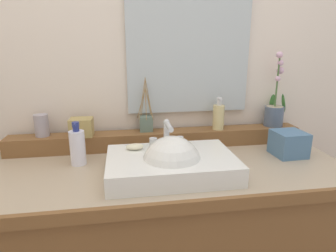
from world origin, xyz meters
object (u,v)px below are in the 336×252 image
at_px(sink_basin, 171,165).
at_px(tumbler_cup, 42,125).
at_px(soap_bar, 135,147).
at_px(soap_dispenser, 218,116).
at_px(potted_plant, 275,110).
at_px(tissue_box, 289,144).
at_px(trinket_box, 82,127).
at_px(reed_diffuser, 146,122).
at_px(lotion_bottle, 78,147).

height_order(sink_basin, tumbler_cup, sink_basin).
distance_m(soap_bar, soap_dispenser, 0.47).
xyz_separation_m(sink_basin, soap_bar, (-0.13, 0.10, 0.05)).
relative_size(potted_plant, tissue_box, 2.83).
distance_m(potted_plant, trinket_box, 0.94).
xyz_separation_m(sink_basin, potted_plant, (0.58, 0.32, 0.12)).
xyz_separation_m(soap_bar, tissue_box, (0.68, 0.02, -0.03)).
bearing_deg(tissue_box, reed_diffuser, 160.22).
bearing_deg(potted_plant, lotion_bottle, -169.93).
xyz_separation_m(potted_plant, soap_dispenser, (-0.30, -0.02, -0.02)).
height_order(soap_bar, lotion_bottle, lotion_bottle).
xyz_separation_m(tumbler_cup, lotion_bottle, (0.17, -0.17, -0.05)).
height_order(reed_diffuser, lotion_bottle, reed_diffuser).
bearing_deg(soap_bar, potted_plant, 17.76).
relative_size(reed_diffuser, trinket_box, 2.56).
height_order(soap_bar, tumbler_cup, tumbler_cup).
bearing_deg(tumbler_cup, sink_basin, -31.23).
xyz_separation_m(sink_basin, soap_dispenser, (0.28, 0.30, 0.10)).
bearing_deg(potted_plant, sink_basin, -150.90).
relative_size(reed_diffuser, tissue_box, 1.96).
bearing_deg(lotion_bottle, soap_bar, -15.00).
xyz_separation_m(reed_diffuser, tissue_box, (0.61, -0.22, -0.06)).
bearing_deg(soap_dispenser, potted_plant, 3.90).
height_order(trinket_box, lotion_bottle, lotion_bottle).
bearing_deg(soap_bar, tumbler_cup, 150.44).
bearing_deg(trinket_box, potted_plant, 3.88).
xyz_separation_m(soap_bar, potted_plant, (0.72, 0.23, 0.08)).
relative_size(potted_plant, reed_diffuser, 1.44).
relative_size(soap_bar, potted_plant, 0.19).
bearing_deg(tissue_box, lotion_bottle, 177.31).
bearing_deg(tumbler_cup, tissue_box, -11.00).
height_order(soap_dispenser, trinket_box, soap_dispenser).
bearing_deg(soap_dispenser, lotion_bottle, -167.12).
bearing_deg(lotion_bottle, tumbler_cup, 136.19).
xyz_separation_m(lotion_bottle, tissue_box, (0.91, -0.04, -0.02)).
relative_size(reed_diffuser, lotion_bottle, 1.42).
bearing_deg(soap_bar, sink_basin, -35.97).
bearing_deg(sink_basin, tissue_box, 11.83).
distance_m(soap_bar, lotion_bottle, 0.24).
bearing_deg(potted_plant, tumbler_cup, -179.99).
distance_m(sink_basin, soap_dispenser, 0.43).
bearing_deg(potted_plant, reed_diffuser, 179.11).
distance_m(soap_bar, reed_diffuser, 0.25).
height_order(tumbler_cup, trinket_box, tumbler_cup).
bearing_deg(soap_bar, reed_diffuser, 74.69).
distance_m(potted_plant, lotion_bottle, 0.96).
xyz_separation_m(soap_dispenser, lotion_bottle, (-0.64, -0.15, -0.07)).
distance_m(soap_bar, tumbler_cup, 0.47).
bearing_deg(soap_dispenser, sink_basin, -132.90).
distance_m(reed_diffuser, tissue_box, 0.65).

